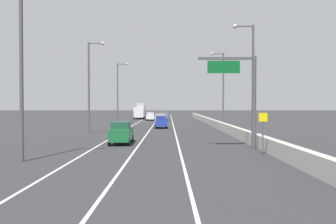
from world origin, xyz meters
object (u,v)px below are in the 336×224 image
object	(u,v)px
car_blue_0	(160,122)
car_green_2	(120,133)
overhead_sign_gantry	(243,90)
box_truck	(139,111)
lamp_post_right_second	(249,75)
lamp_post_right_third	(220,85)
lamp_post_left_near	(23,57)
car_gray_4	(162,116)
car_white_3	(149,116)
lamp_post_left_far	(117,89)
lamp_post_left_mid	(89,81)
car_silver_1	(159,120)
speed_advisory_sign	(261,131)

from	to	relation	value
car_blue_0	car_green_2	xyz separation A→B (m)	(-3.19, -21.87, 0.09)
overhead_sign_gantry	box_truck	bearing A→B (deg)	102.11
lamp_post_right_second	lamp_post_right_third	xyz separation A→B (m)	(0.03, 19.09, 0.00)
box_truck	lamp_post_left_near	bearing A→B (deg)	-91.49
overhead_sign_gantry	lamp_post_right_second	xyz separation A→B (m)	(2.02, 6.69, 1.82)
overhead_sign_gantry	box_truck	distance (m)	63.64
lamp_post_right_third	car_gray_4	size ratio (longest dim) A/B	2.54
car_green_2	car_white_3	bearing A→B (deg)	89.69
lamp_post_right_second	car_gray_4	world-z (taller)	lamp_post_right_second
lamp_post_right_second	car_green_2	world-z (taller)	lamp_post_right_second
lamp_post_left_far	car_white_3	bearing A→B (deg)	67.96
car_green_2	box_truck	bearing A→B (deg)	92.82
lamp_post_right_third	lamp_post_left_near	size ratio (longest dim) A/B	1.00
lamp_post_left_mid	car_blue_0	world-z (taller)	lamp_post_left_mid
lamp_post_left_near	car_white_3	distance (m)	59.69
car_blue_0	car_silver_1	xyz separation A→B (m)	(-0.26, 6.09, 0.13)
lamp_post_left_far	box_truck	xyz separation A→B (m)	(2.29, 22.74, -4.67)
car_blue_0	overhead_sign_gantry	bearing A→B (deg)	-74.21
lamp_post_right_second	car_gray_4	distance (m)	48.46
lamp_post_left_far	overhead_sign_gantry	bearing A→B (deg)	-68.38
lamp_post_left_near	car_white_3	xyz separation A→B (m)	(4.92, 59.22, -5.60)
car_green_2	lamp_post_right_second	bearing A→B (deg)	12.81
speed_advisory_sign	lamp_post_left_near	bearing A→B (deg)	-170.59
car_white_3	car_silver_1	bearing A→B (deg)	-82.77
lamp_post_right_second	lamp_post_left_mid	distance (m)	20.54
overhead_sign_gantry	speed_advisory_sign	xyz separation A→B (m)	(0.44, -3.83, -2.96)
car_silver_1	car_white_3	world-z (taller)	car_silver_1
lamp_post_left_mid	car_blue_0	distance (m)	13.90
lamp_post_left_mid	car_white_3	xyz separation A→B (m)	(5.82, 36.31, -5.60)
car_white_3	box_truck	bearing A→B (deg)	108.54
overhead_sign_gantry	lamp_post_right_third	xyz separation A→B (m)	(2.04, 25.78, 1.82)
lamp_post_left_mid	car_green_2	size ratio (longest dim) A/B	2.44
speed_advisory_sign	lamp_post_left_near	distance (m)	16.48
overhead_sign_gantry	car_white_3	bearing A→B (deg)	100.93
speed_advisory_sign	car_white_3	xyz separation A→B (m)	(-10.64, 56.64, -0.81)
speed_advisory_sign	lamp_post_right_third	bearing A→B (deg)	86.91
overhead_sign_gantry	lamp_post_left_mid	xyz separation A→B (m)	(-16.02, 16.50, 1.82)
box_truck	lamp_post_left_far	bearing A→B (deg)	-95.75
car_blue_0	car_silver_1	bearing A→B (deg)	92.43
car_silver_1	car_white_3	bearing A→B (deg)	97.23
car_white_3	car_gray_4	bearing A→B (deg)	20.85
lamp_post_left_mid	box_truck	xyz separation A→B (m)	(2.69, 45.65, -4.67)
speed_advisory_sign	car_gray_4	xyz separation A→B (m)	(-7.68, 57.77, -0.70)
lamp_post_right_second	lamp_post_left_near	size ratio (longest dim) A/B	1.00
overhead_sign_gantry	lamp_post_right_third	bearing A→B (deg)	85.47
lamp_post_left_near	car_silver_1	xyz separation A→B (m)	(7.58, 38.22, -5.49)
lamp_post_left_far	lamp_post_right_third	bearing A→B (deg)	-37.67
car_silver_1	car_gray_4	distance (m)	22.13
lamp_post_left_mid	box_truck	size ratio (longest dim) A/B	1.23
lamp_post_left_near	lamp_post_left_mid	size ratio (longest dim) A/B	1.00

